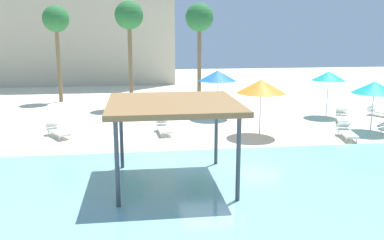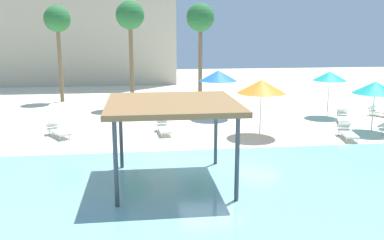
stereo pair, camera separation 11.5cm
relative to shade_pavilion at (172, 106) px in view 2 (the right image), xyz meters
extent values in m
plane|color=beige|center=(1.74, 2.38, -2.75)|extent=(80.00, 80.00, 0.00)
cube|color=#7AB7C1|center=(1.74, -2.87, -2.73)|extent=(44.00, 13.50, 0.04)
cylinder|color=#42474C|center=(-1.85, 1.85, -1.38)|extent=(0.14, 0.14, 2.75)
cylinder|color=#42474C|center=(1.85, 1.85, -1.38)|extent=(0.14, 0.14, 2.75)
cylinder|color=#42474C|center=(-1.85, -1.85, -1.38)|extent=(0.14, 0.14, 2.75)
cylinder|color=#42474C|center=(1.85, -1.85, -1.38)|extent=(0.14, 0.14, 2.75)
cube|color=olive|center=(0.00, 0.00, 0.09)|extent=(4.39, 4.39, 0.18)
cylinder|color=silver|center=(10.37, 10.23, -1.63)|extent=(0.06, 0.06, 2.25)
cone|color=teal|center=(10.37, 10.23, -0.23)|extent=(2.02, 2.02, 0.56)
cylinder|color=silver|center=(4.90, 6.12, -1.65)|extent=(0.06, 0.06, 2.20)
cone|color=orange|center=(4.90, 6.12, -0.22)|extent=(2.43, 2.43, 0.67)
cylinder|color=silver|center=(10.99, 6.22, -1.73)|extent=(0.06, 0.06, 2.05)
cone|color=teal|center=(10.99, 6.22, -0.39)|extent=(2.28, 2.28, 0.63)
cylinder|color=silver|center=(3.59, 10.77, -1.62)|extent=(0.06, 0.06, 2.27)
cone|color=blue|center=(3.59, 10.77, -0.17)|extent=(2.27, 2.27, 0.62)
cylinder|color=white|center=(-4.59, 6.67, -2.64)|extent=(0.05, 0.05, 0.22)
cylinder|color=white|center=(-5.00, 6.42, -2.64)|extent=(0.05, 0.05, 0.22)
cylinder|color=white|center=(-5.35, 7.89, -2.64)|extent=(0.05, 0.05, 0.22)
cylinder|color=white|center=(-5.76, 7.64, -2.64)|extent=(0.05, 0.05, 0.22)
cube|color=white|center=(-5.18, 7.15, -2.48)|extent=(1.46, 1.85, 0.10)
cube|color=white|center=(-5.57, 7.79, -2.20)|extent=(0.78, 0.75, 0.40)
cylinder|color=white|center=(11.16, 5.50, -2.64)|extent=(0.05, 0.05, 0.22)
cylinder|color=white|center=(0.40, 6.45, -2.64)|extent=(0.05, 0.05, 0.22)
cylinder|color=white|center=(-0.08, 6.42, -2.64)|extent=(0.05, 0.05, 0.22)
cylinder|color=white|center=(0.30, 7.89, -2.64)|extent=(0.05, 0.05, 0.22)
cylinder|color=white|center=(-0.17, 7.85, -2.64)|extent=(0.05, 0.05, 0.22)
cube|color=white|center=(0.11, 7.15, -2.48)|extent=(0.72, 1.84, 0.10)
cube|color=white|center=(0.06, 7.89, -2.20)|extent=(0.63, 0.55, 0.40)
cylinder|color=white|center=(10.44, 7.67, -2.64)|extent=(0.05, 0.05, 0.22)
cylinder|color=white|center=(9.99, 7.86, -2.64)|extent=(0.05, 0.05, 0.22)
cylinder|color=white|center=(11.00, 8.99, -2.64)|extent=(0.05, 0.05, 0.22)
cylinder|color=white|center=(10.56, 9.18, -2.64)|extent=(0.05, 0.05, 0.22)
cube|color=white|center=(10.50, 8.42, -2.48)|extent=(1.26, 1.89, 0.10)
cube|color=white|center=(10.79, 9.11, -2.20)|extent=(0.75, 0.70, 0.40)
cylinder|color=white|center=(13.71, 10.49, -2.64)|extent=(0.05, 0.05, 0.22)
cylinder|color=white|center=(13.29, 10.26, -2.64)|extent=(0.05, 0.05, 0.22)
cube|color=white|center=(13.84, 9.74, -2.48)|extent=(1.38, 1.87, 0.10)
cube|color=white|center=(13.49, 10.40, -2.20)|extent=(0.77, 0.73, 0.40)
cylinder|color=white|center=(9.14, 4.24, -2.64)|extent=(0.05, 0.05, 0.22)
cylinder|color=white|center=(8.67, 4.33, -2.64)|extent=(0.05, 0.05, 0.22)
cylinder|color=white|center=(9.42, 5.65, -2.64)|extent=(0.05, 0.05, 0.22)
cylinder|color=white|center=(8.95, 5.75, -2.64)|extent=(0.05, 0.05, 0.22)
cube|color=white|center=(9.05, 4.99, -2.48)|extent=(0.93, 1.88, 0.10)
cube|color=white|center=(9.19, 5.72, -2.20)|extent=(0.69, 0.61, 0.40)
cylinder|color=brown|center=(-6.88, 17.98, 0.09)|extent=(0.28, 0.28, 5.69)
sphere|color=#286B33|center=(-6.88, 17.98, 3.29)|extent=(1.90, 1.90, 1.90)
cylinder|color=brown|center=(-1.62, 14.98, 0.19)|extent=(0.28, 0.28, 5.87)
sphere|color=#286B33|center=(-1.62, 14.98, 3.47)|extent=(1.90, 1.90, 1.90)
cylinder|color=brown|center=(3.07, 14.72, 0.11)|extent=(0.28, 0.28, 5.73)
sphere|color=#286B33|center=(3.07, 14.72, 3.33)|extent=(1.90, 1.90, 1.90)
camera|label=1|loc=(-1.17, -13.90, 2.57)|focal=39.18mm
camera|label=2|loc=(-1.06, -13.92, 2.57)|focal=39.18mm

